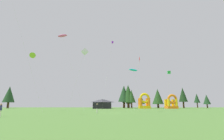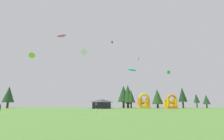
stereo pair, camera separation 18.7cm
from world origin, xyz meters
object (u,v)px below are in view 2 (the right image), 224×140
object	(u,v)px
kite_cyan_parafoil	(133,70)
inflatable_red_slide	(172,104)
kite_red_diamond	(140,59)
inflatable_yellow_castle	(145,103)
kite_pink_parafoil	(62,36)
kite_purple_box	(113,43)
person_near_camera	(97,107)
kite_green_box	(169,72)
kite_white_diamond	(85,52)
festival_tent	(103,104)
kite_lime_delta	(32,56)
person_left_edge	(0,109)

from	to	relation	value
kite_cyan_parafoil	inflatable_red_slide	size ratio (longest dim) A/B	1.87
kite_red_diamond	inflatable_yellow_castle	distance (m)	26.43
kite_pink_parafoil	kite_purple_box	world-z (taller)	kite_purple_box
kite_cyan_parafoil	inflatable_yellow_castle	world-z (taller)	kite_cyan_parafoil
person_near_camera	kite_green_box	bearing A→B (deg)	-26.52
kite_white_diamond	festival_tent	xyz separation A→B (m)	(2.18, 32.26, -11.00)
kite_lime_delta	inflatable_red_slide	size ratio (longest dim) A/B	3.17
kite_white_diamond	person_left_edge	xyz separation A→B (m)	(-9.58, -11.59, -11.74)
kite_lime_delta	inflatable_red_slide	distance (m)	53.45
festival_tent	kite_purple_box	bearing A→B (deg)	-42.06
kite_green_box	person_near_camera	distance (m)	31.39
kite_pink_parafoil	kite_lime_delta	bearing A→B (deg)	129.63
kite_cyan_parafoil	kite_purple_box	world-z (taller)	kite_purple_box
kite_green_box	inflatable_red_slide	xyz separation A→B (m)	(4.85, 14.08, -9.90)
kite_red_diamond	inflatable_red_slide	bearing A→B (deg)	54.44
kite_green_box	kite_lime_delta	distance (m)	44.07
kite_purple_box	kite_green_box	xyz separation A→B (m)	(18.38, -9.47, -13.62)
inflatable_yellow_castle	kite_purple_box	bearing A→B (deg)	-155.23
kite_white_diamond	person_near_camera	distance (m)	12.12
kite_lime_delta	person_near_camera	world-z (taller)	kite_lime_delta
kite_white_diamond	person_near_camera	bearing A→B (deg)	-16.80
kite_cyan_parafoil	person_left_edge	size ratio (longest dim) A/B	5.72
kite_white_diamond	kite_lime_delta	world-z (taller)	kite_lime_delta
kite_green_box	kite_lime_delta	xyz separation A→B (m)	(-43.73, -2.73, 4.77)
kite_green_box	inflatable_yellow_castle	distance (m)	18.96
kite_pink_parafoil	person_near_camera	size ratio (longest dim) A/B	8.99
inflatable_red_slide	kite_cyan_parafoil	bearing A→B (deg)	-123.03
person_near_camera	inflatable_yellow_castle	world-z (taller)	inflatable_yellow_castle
kite_purple_box	kite_lime_delta	bearing A→B (deg)	-154.31
kite_red_diamond	kite_lime_delta	world-z (taller)	kite_lime_delta
kite_red_diamond	inflatable_yellow_castle	size ratio (longest dim) A/B	2.44
kite_cyan_parafoil	person_left_edge	distance (m)	28.12
kite_purple_box	person_left_edge	size ratio (longest dim) A/B	14.36
kite_pink_parafoil	kite_purple_box	bearing A→B (deg)	69.93
kite_purple_box	person_left_edge	bearing A→B (deg)	-111.22
person_left_edge	inflatable_red_slide	distance (m)	59.43
inflatable_yellow_castle	kite_red_diamond	bearing A→B (deg)	-102.47
kite_cyan_parafoil	kite_white_diamond	bearing A→B (deg)	-154.41
kite_green_box	kite_white_diamond	bearing A→B (deg)	-141.78
kite_cyan_parafoil	person_near_camera	world-z (taller)	kite_cyan_parafoil
kite_red_diamond	inflatable_red_slide	world-z (taller)	kite_red_diamond
festival_tent	person_left_edge	bearing A→B (deg)	-105.01
kite_cyan_parafoil	kite_red_diamond	xyz separation A→B (m)	(2.75, 6.39, 4.41)
kite_cyan_parafoil	person_near_camera	xyz separation A→B (m)	(-8.15, -6.20, -8.82)
kite_purple_box	kite_lime_delta	world-z (taller)	kite_purple_box
person_left_edge	inflatable_red_slide	xyz separation A→B (m)	(38.89, 44.93, 0.86)
kite_cyan_parafoil	person_left_edge	bearing A→B (deg)	-140.72
kite_white_diamond	kite_lime_delta	bearing A→B (deg)	139.35
kite_red_diamond	kite_pink_parafoil	bearing A→B (deg)	-145.76
kite_lime_delta	festival_tent	distance (m)	30.42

